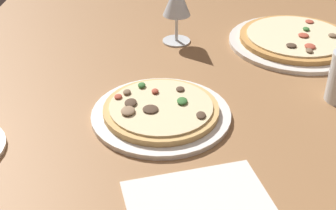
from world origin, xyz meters
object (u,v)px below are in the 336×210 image
Objects in this scene: pizza_side at (296,40)px; wine_glass_far at (177,1)px; pizza_main at (161,111)px; paper_menu at (199,202)px.

pizza_side is 31.49cm from wine_glass_far.
wine_glass_far reaches higher than pizza_main.
pizza_main is 0.81× the size of pizza_side.
wine_glass_far is (34.37, -1.66, 9.51)cm from pizza_main.
pizza_side reaches higher than paper_menu.
wine_glass_far is 58.50cm from paper_menu.
wine_glass_far is at bearing 90.18° from pizza_side.
pizza_side is 2.15× the size of wine_glass_far.
wine_glass_far is 0.72× the size of paper_menu.
paper_menu is at bearing -162.49° from pizza_main.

